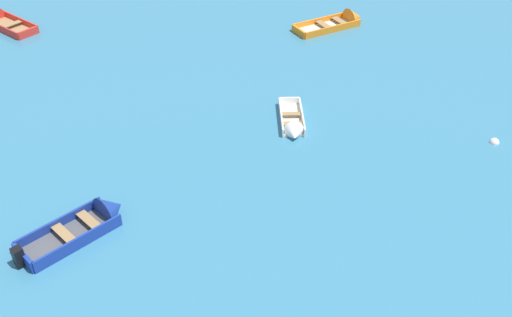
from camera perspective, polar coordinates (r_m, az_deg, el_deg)
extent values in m
cube|color=beige|center=(27.69, 3.37, 3.68)|extent=(1.63, 2.83, 0.10)
cube|color=white|center=(27.65, 4.37, 3.96)|extent=(0.86, 2.70, 0.40)
cube|color=white|center=(27.57, 2.39, 3.94)|extent=(0.86, 2.70, 0.40)
cube|color=white|center=(28.79, 3.16, 5.43)|extent=(0.93, 0.36, 0.40)
cone|color=white|center=(26.38, 3.63, 2.30)|extent=(1.06, 0.88, 0.92)
cube|color=#937047|center=(27.69, 3.36, 4.25)|extent=(0.90, 0.52, 0.03)
cube|color=#937047|center=(27.00, 3.50, 3.34)|extent=(0.90, 0.52, 0.03)
cube|color=#99754C|center=(39.46, -22.14, 11.40)|extent=(3.75, 2.61, 0.11)
cube|color=red|center=(39.12, -23.02, 11.25)|extent=(3.41, 1.60, 0.44)
cube|color=red|center=(39.69, -21.38, 11.99)|extent=(3.41, 1.60, 0.44)
cube|color=red|center=(37.89, -20.70, 11.03)|extent=(0.66, 1.25, 0.44)
cube|color=#937047|center=(39.21, -22.07, 11.68)|extent=(0.84, 1.25, 0.03)
cube|color=beige|center=(36.89, 6.66, 12.18)|extent=(3.58, 3.53, 0.10)
cube|color=orange|center=(37.34, 6.07, 12.78)|extent=(2.87, 2.78, 0.41)
cube|color=orange|center=(36.33, 7.31, 12.01)|extent=(2.87, 2.78, 0.41)
cube|color=orange|center=(35.80, 4.06, 11.84)|extent=(1.03, 1.06, 0.41)
cone|color=orange|center=(37.97, 9.27, 12.96)|extent=(1.56, 1.56, 1.31)
cube|color=#937047|center=(36.69, 6.42, 12.46)|extent=(1.14, 1.16, 0.03)
cube|color=#937047|center=(37.31, 7.90, 12.77)|extent=(1.14, 1.16, 0.03)
cube|color=#4C4C51|center=(22.48, -17.14, -7.09)|extent=(2.76, 3.48, 0.12)
cube|color=navy|center=(22.83, -18.08, -5.89)|extent=(1.82, 3.01, 0.50)
cube|color=navy|center=(21.89, -16.34, -7.63)|extent=(1.82, 3.01, 0.50)
cube|color=navy|center=(21.94, -21.08, -8.75)|extent=(1.21, 0.79, 0.50)
cone|color=navy|center=(22.91, -13.43, -4.66)|extent=(1.51, 1.33, 1.29)
cube|color=#937047|center=(22.24, -17.67, -6.76)|extent=(1.22, 0.92, 0.03)
cube|color=#937047|center=(22.54, -15.49, -5.61)|extent=(1.22, 0.92, 0.03)
cube|color=black|center=(21.79, -21.51, -8.59)|extent=(0.46, 0.45, 0.70)
sphere|color=silver|center=(28.15, 21.55, 1.41)|extent=(0.42, 0.42, 0.42)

